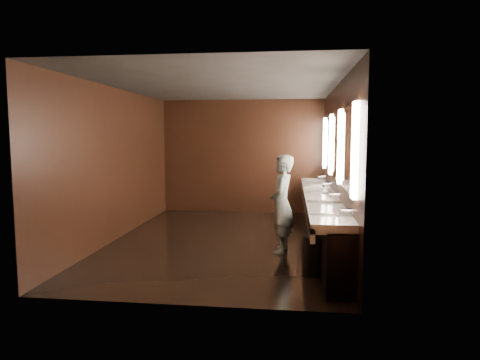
% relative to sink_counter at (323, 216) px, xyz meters
% --- Properties ---
extents(floor, '(6.00, 6.00, 0.00)m').
position_rel_sink_counter_xyz_m(floor, '(-1.79, 0.00, -0.50)').
color(floor, black).
rests_on(floor, ground).
extents(ceiling, '(4.00, 6.00, 0.02)m').
position_rel_sink_counter_xyz_m(ceiling, '(-1.79, 0.00, 2.30)').
color(ceiling, '#2D2D2B').
rests_on(ceiling, wall_back).
extents(wall_back, '(4.00, 0.02, 2.80)m').
position_rel_sink_counter_xyz_m(wall_back, '(-1.79, 3.00, 0.90)').
color(wall_back, black).
rests_on(wall_back, floor).
extents(wall_front, '(4.00, 0.02, 2.80)m').
position_rel_sink_counter_xyz_m(wall_front, '(-1.79, -3.00, 0.90)').
color(wall_front, black).
rests_on(wall_front, floor).
extents(wall_left, '(0.02, 6.00, 2.80)m').
position_rel_sink_counter_xyz_m(wall_left, '(-3.79, 0.00, 0.90)').
color(wall_left, black).
rests_on(wall_left, floor).
extents(wall_right, '(0.02, 6.00, 2.80)m').
position_rel_sink_counter_xyz_m(wall_right, '(0.21, 0.00, 0.90)').
color(wall_right, black).
rests_on(wall_right, floor).
extents(sink_counter, '(0.55, 5.40, 1.01)m').
position_rel_sink_counter_xyz_m(sink_counter, '(0.00, 0.00, 0.00)').
color(sink_counter, black).
rests_on(sink_counter, floor).
extents(mirror_band, '(0.06, 5.03, 1.15)m').
position_rel_sink_counter_xyz_m(mirror_band, '(0.19, -0.00, 1.25)').
color(mirror_band, '#FFE4CE').
rests_on(mirror_band, wall_right).
extents(person, '(0.43, 0.62, 1.61)m').
position_rel_sink_counter_xyz_m(person, '(-0.72, -0.59, 0.31)').
color(person, '#83B8C3').
rests_on(person, floor).
extents(trash_bin, '(0.35, 0.35, 0.54)m').
position_rel_sink_counter_xyz_m(trash_bin, '(-0.22, -1.70, -0.23)').
color(trash_bin, black).
rests_on(trash_bin, floor).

